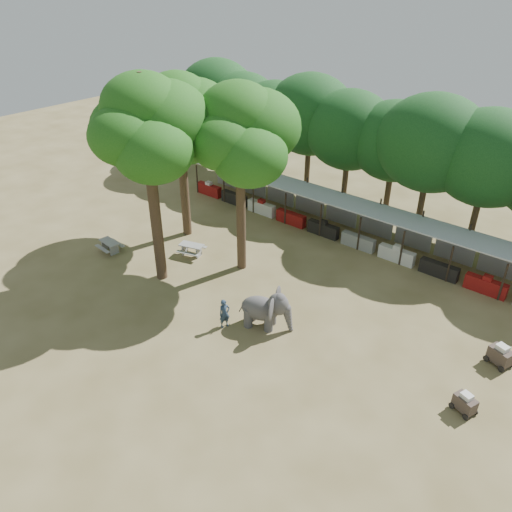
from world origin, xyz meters
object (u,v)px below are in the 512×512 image
Objects in this scene: elephant at (266,309)px; picnic_table_near at (110,245)px; yard_tree_left at (180,117)px; yard_tree_back at (240,133)px; cart_back at (500,355)px; handler at (225,314)px; yard_tree_center at (147,127)px; cart_front at (465,403)px; picnic_table_far at (192,248)px.

elephant is 1.80× the size of picnic_table_near.
yard_tree_left is 6.09m from yard_tree_back.
yard_tree_left is at bearing -159.28° from cart_back.
yard_tree_back is 8.43× the size of cart_back.
handler is 1.23× the size of cart_back.
yard_tree_center reaches higher than handler.
cart_front is at bearing -72.51° from cart_back.
yard_tree_back is at bearing 54.24° from handler.
elephant reaches higher than handler.
handler reaches higher than picnic_table_near.
picnic_table_near is at bearing 106.59° from handler.
yard_tree_center is 10.00m from picnic_table_near.
picnic_table_far is at bearing 80.20° from handler.
picnic_table_far is at bearing -152.73° from cart_back.
cart_back is (12.06, 6.25, -0.27)m from handler.
picnic_table_far is at bearing -165.63° from cart_front.
yard_tree_left is 5.73× the size of picnic_table_far.
handler is 1.01× the size of picnic_table_near.
elephant is 1.78× the size of handler.
yard_tree_left is 3.73× the size of elephant.
elephant is at bearing -155.25° from cart_front.
cart_front is at bearing -23.17° from picnic_table_far.
yard_tree_back reaches higher than cart_front.
yard_tree_center is at bearing -156.86° from cart_front.
elephant is at bearing -35.18° from picnic_table_far.
cart_front reaches higher than picnic_table_far.
yard_tree_back is at bearing -171.17° from cart_front.
yard_tree_left is 6.64× the size of handler.
picnic_table_near is (-7.91, -4.30, -8.04)m from yard_tree_back.
cart_front is (18.59, -1.87, -0.02)m from picnic_table_far.
handler is at bearing -160.95° from elephant.
yard_tree_back is 8.78m from picnic_table_far.
picnic_table_far is (-0.37, 2.84, -8.69)m from yard_tree_center.
elephant is 11.48m from cart_back.
cart_back is (10.40, 4.82, -0.54)m from elephant.
cart_front is (10.17, 0.83, -0.61)m from elephant.
handler is 0.86× the size of picnic_table_far.
picnic_table_far is (-6.76, 4.12, -0.32)m from handler.
picnic_table_near is at bearing -109.82° from yard_tree_left.
yard_tree_left is 8.41m from picnic_table_far.
yard_tree_center reaches higher than picnic_table_near.
picnic_table_near is 23.95m from cart_back.
picnic_table_near is (-1.91, -5.30, -7.70)m from yard_tree_left.
cart_back is (18.45, 4.96, -8.65)m from yard_tree_center.
picnic_table_far is at bearing 140.65° from elephant.
yard_tree_back is 12.07m from picnic_table_near.
yard_tree_center is 7.34× the size of picnic_table_near.
yard_tree_center is 6.26× the size of picnic_table_far.
yard_tree_left is 5.92m from yard_tree_center.
yard_tree_back is at bearing -9.46° from yard_tree_left.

